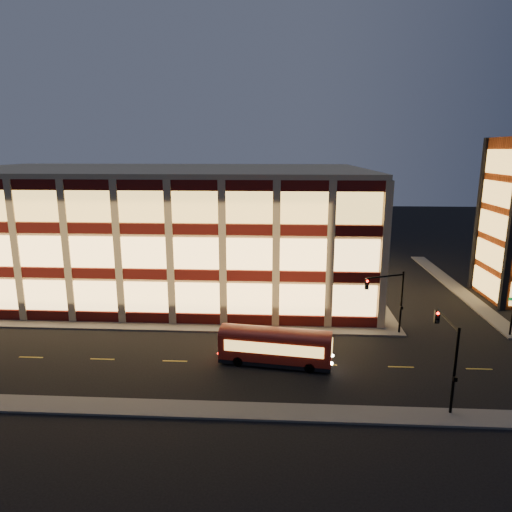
{
  "coord_description": "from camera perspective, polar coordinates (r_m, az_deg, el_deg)",
  "views": [
    {
      "loc": [
        12.49,
        -39.49,
        16.67
      ],
      "look_at": [
        9.77,
        8.0,
        5.54
      ],
      "focal_mm": 32.0,
      "sensor_mm": 36.0,
      "label": 1
    }
  ],
  "objects": [
    {
      "name": "office_building",
      "position": [
        59.23,
        -11.86,
        3.73
      ],
      "size": [
        50.45,
        30.45,
        14.5
      ],
      "color": "tan",
      "rests_on": "ground"
    },
    {
      "name": "traffic_signal_far",
      "position": [
        42.78,
        16.31,
        -4.45
      ],
      "size": [
        3.79,
        1.87,
        6.0
      ],
      "color": "black",
      "rests_on": "ground"
    },
    {
      "name": "sidewalk_office_east",
      "position": [
        59.81,
        13.29,
        -3.31
      ],
      "size": [
        2.0,
        30.0,
        0.15
      ],
      "primitive_type": "cube",
      "color": "#514F4C",
      "rests_on": "ground"
    },
    {
      "name": "trolley_bus",
      "position": [
        36.73,
        2.43,
        -10.98
      ],
      "size": [
        9.03,
        3.41,
        2.98
      ],
      "rotation": [
        0.0,
        0.0,
        -0.14
      ],
      "color": "maroon",
      "rests_on": "ground"
    },
    {
      "name": "traffic_signal_near",
      "position": [
        32.99,
        22.88,
        -10.27
      ],
      "size": [
        0.32,
        4.45,
        6.0
      ],
      "color": "black",
      "rests_on": "ground"
    },
    {
      "name": "sidewalk_tower_west",
      "position": [
        62.68,
        23.26,
        -3.29
      ],
      "size": [
        2.0,
        30.0,
        0.15
      ],
      "primitive_type": "cube",
      "color": "#514F4C",
      "rests_on": "ground"
    },
    {
      "name": "sidewalk_office_south",
      "position": [
        46.42,
        -16.63,
        -8.36
      ],
      "size": [
        54.0,
        2.0,
        0.15
      ],
      "primitive_type": "cube",
      "color": "#514F4C",
      "rests_on": "ground"
    },
    {
      "name": "sidewalk_near",
      "position": [
        33.67,
        -19.92,
        -17.23
      ],
      "size": [
        100.0,
        2.0,
        0.15
      ],
      "primitive_type": "cube",
      "color": "#514F4C",
      "rests_on": "ground"
    },
    {
      "name": "ground",
      "position": [
        44.65,
        -13.39,
        -9.13
      ],
      "size": [
        200.0,
        200.0,
        0.0
      ],
      "primitive_type": "plane",
      "color": "black",
      "rests_on": "ground"
    }
  ]
}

